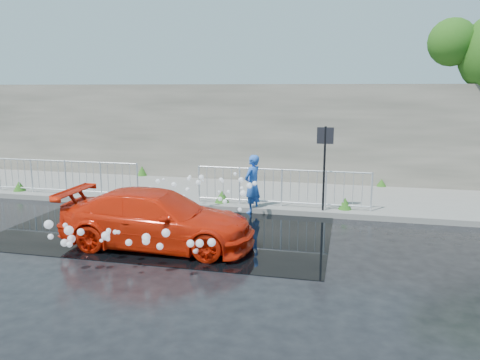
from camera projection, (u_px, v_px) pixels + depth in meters
The scene contains 12 objects.
ground at pixel (135, 239), 11.07m from camera, with size 90.00×90.00×0.00m, color black.
pavement at pixel (200, 191), 15.83m from camera, with size 30.00×4.00×0.15m, color slate.
curb at pixel (180, 205), 13.92m from camera, with size 30.00×0.25×0.16m, color slate.
retaining_wall at pixel (218, 132), 17.58m from camera, with size 30.00×0.60×3.50m, color #535046.
puddle at pixel (171, 228), 11.91m from camera, with size 8.00×5.00×0.01m, color black.
sign_post at pixel (325, 155), 12.76m from camera, with size 0.45×0.06×2.50m.
railing_left at pixel (66, 176), 15.02m from camera, with size 5.05×0.05×1.10m.
railing_right at pixel (282, 186), 13.46m from camera, with size 5.05×0.05×1.10m.
weeds at pixel (188, 187), 15.39m from camera, with size 12.17×3.93×0.38m.
water_spray at pixel (166, 212), 10.84m from camera, with size 3.65×5.49×1.02m.
red_car at pixel (158, 219), 10.48m from camera, with size 1.78×4.39×1.27m, color red.
person at pixel (252, 184), 13.28m from camera, with size 0.61×0.40×1.67m, color blue.
Camera 1 is at (4.83, -9.75, 3.52)m, focal length 35.00 mm.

